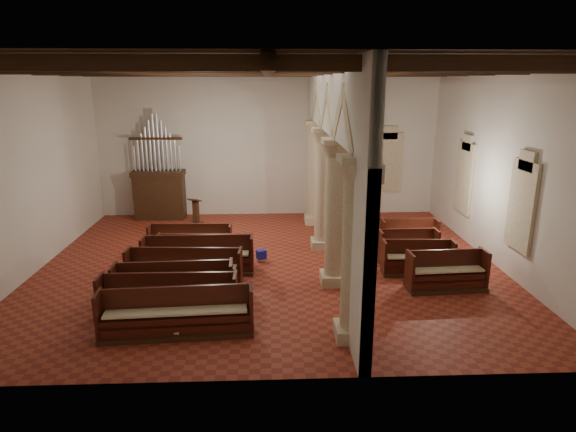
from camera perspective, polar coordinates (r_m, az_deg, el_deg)
The scene contains 31 objects.
floor at distance 15.06m, azimuth -2.16°, elevation -5.78°, with size 14.00×14.00×0.00m, color maroon.
ceiling at distance 14.03m, azimuth -2.42°, elevation 17.69°, with size 14.00×14.00×0.00m, color black.
wall_back at distance 20.17m, azimuth -2.34°, elevation 8.53°, with size 14.00×0.02×6.00m, color beige.
wall_front at distance 8.40m, azimuth -2.15°, elevation -1.70°, with size 14.00×0.02×6.00m, color beige.
wall_left at distance 15.86m, azimuth -28.57°, elevation 4.68°, with size 0.02×12.00×6.00m, color beige.
wall_right at distance 15.87m, azimuth 24.00°, elevation 5.25°, with size 0.02×12.00×6.00m, color beige.
ceiling_beams at distance 14.02m, azimuth -2.41°, elevation 16.95°, with size 13.80×11.80×0.30m, color #3C2213, non-canonical shape.
arcade at distance 14.27m, azimuth 5.01°, elevation 7.79°, with size 0.90×11.90×6.00m.
window_right_a at distance 14.72m, azimuth 26.09°, elevation 1.07°, with size 0.03×1.00×2.20m, color #316F59.
window_right_b at distance 18.24m, azimuth 20.28°, elevation 4.26°, with size 0.03×1.00×2.20m, color #316F59.
window_back at distance 20.88m, azimuth 11.62°, elevation 6.25°, with size 1.00×0.03×2.20m, color #316F59.
pipe_organ at distance 20.45m, azimuth -15.02°, elevation 3.48°, with size 2.10×0.85×4.40m.
lectern at distance 19.34m, azimuth -10.85°, elevation 0.28°, with size 0.55×0.58×1.12m.
dossal_curtain at distance 20.70m, azimuth 7.47°, elevation 3.45°, with size 1.80×0.07×2.17m.
processional_banner at distance 20.59m, azimuth 10.61°, elevation 2.18°, with size 0.50×0.64×2.33m.
hymnal_box_a at distance 11.53m, azimuth -8.84°, elevation -11.67°, with size 0.29×0.24×0.29m, color navy.
hymnal_box_b at distance 12.15m, azimuth -7.69°, elevation -10.03°, with size 0.33×0.26×0.33m, color navy.
hymnal_box_c at distance 15.23m, azimuth -3.19°, elevation -4.57°, with size 0.28×0.23×0.28m, color #163E9A.
tube_heater_a at distance 11.31m, azimuth -15.53°, elevation -13.16°, with size 0.11×0.11×1.10m, color silver.
tube_heater_b at distance 12.41m, azimuth -11.79°, elevation -10.21°, with size 0.10×0.10×0.96m, color silver.
nave_pew_0 at distance 11.29m, azimuth -13.01°, elevation -11.90°, with size 3.44×0.94×1.09m.
nave_pew_1 at distance 12.10m, azimuth -13.92°, elevation -10.02°, with size 3.28×0.74×1.08m.
nave_pew_2 at distance 12.62m, azimuth -13.34°, elevation -8.75°, with size 3.00×0.89×1.14m.
nave_pew_3 at distance 13.73m, azimuth -12.14°, elevation -6.74°, with size 3.21×0.91×1.07m.
nave_pew_4 at distance 14.55m, azimuth -10.55°, elevation -5.26°, with size 3.25×0.76×1.13m.
nave_pew_5 at distance 15.16m, azimuth -10.19°, elevation -4.59°, with size 2.76×0.75×0.97m.
nave_pew_6 at distance 16.31m, azimuth -11.47°, elevation -3.20°, with size 2.76×0.73×0.95m.
aisle_pew_0 at distance 13.91m, azimuth 18.24°, elevation -6.84°, with size 2.19×0.85×1.09m.
aisle_pew_1 at distance 14.76m, azimuth 15.11°, elevation -5.38°, with size 2.11×0.78×1.02m.
aisle_pew_2 at distance 15.60m, azimuth 13.98°, elevation -4.08°, with size 1.86×0.74×1.05m.
aisle_pew_3 at distance 16.65m, azimuth 14.10°, elevation -2.78°, with size 1.88×0.74×1.08m.
Camera 1 is at (-0.02, -14.02, 5.51)m, focal length 30.00 mm.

